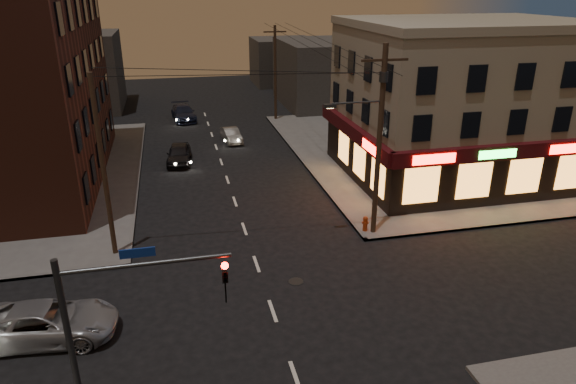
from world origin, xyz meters
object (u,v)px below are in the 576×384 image
object	(u,v)px
fire_hydrant	(365,223)
suv_cross	(47,322)
sedan_near	(179,154)
sedan_far	(184,113)
sedan_mid	(231,135)

from	to	relation	value
fire_hydrant	suv_cross	bearing A→B (deg)	-159.15
suv_cross	fire_hydrant	distance (m)	16.25
sedan_near	suv_cross	bearing A→B (deg)	-99.70
suv_cross	sedan_far	xyz separation A→B (m)	(6.54, 33.86, 0.00)
sedan_near	sedan_far	distance (m)	13.60
sedan_mid	fire_hydrant	size ratio (longest dim) A/B	4.21
sedan_mid	fire_hydrant	bearing A→B (deg)	-82.28
sedan_near	fire_hydrant	size ratio (longest dim) A/B	4.96
suv_cross	sedan_far	distance (m)	34.48
sedan_mid	fire_hydrant	xyz separation A→B (m)	(4.93, -19.27, 0.02)
sedan_mid	sedan_far	world-z (taller)	sedan_far
sedan_near	sedan_mid	bearing A→B (deg)	51.80
sedan_mid	sedan_near	bearing A→B (deg)	-140.68
sedan_mid	suv_cross	bearing A→B (deg)	-118.89
suv_cross	sedan_mid	distance (m)	27.07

